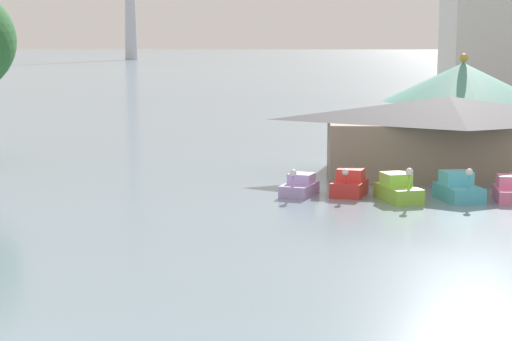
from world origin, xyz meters
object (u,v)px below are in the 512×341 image
(pedal_boat_red, at_px, (350,185))
(pedal_boat_lime, at_px, (398,190))
(pedal_boat_cyan, at_px, (458,189))
(green_roof_pavilion, at_px, (462,99))
(pedal_boat_pink, at_px, (511,191))
(boathouse, at_px, (448,134))
(pedal_boat_lavender, at_px, (300,186))

(pedal_boat_red, bearing_deg, pedal_boat_lime, 77.24)
(pedal_boat_cyan, height_order, green_roof_pavilion, green_roof_pavilion)
(pedal_boat_cyan, xyz_separation_m, pedal_boat_pink, (2.64, -0.05, -0.07))
(pedal_boat_cyan, xyz_separation_m, boathouse, (0.79, 8.15, 1.92))
(pedal_boat_lavender, relative_size, pedal_boat_lime, 0.87)
(pedal_boat_lime, distance_m, boathouse, 9.53)
(pedal_boat_red, bearing_deg, boathouse, 155.18)
(pedal_boat_lime, xyz_separation_m, green_roof_pavilion, (7.14, 22.31, 3.12))
(pedal_boat_red, height_order, boathouse, boathouse)
(pedal_boat_cyan, height_order, boathouse, boathouse)
(pedal_boat_pink, distance_m, boathouse, 8.64)
(pedal_boat_lime, xyz_separation_m, pedal_boat_cyan, (3.08, 0.34, 0.02))
(pedal_boat_lime, bearing_deg, pedal_boat_red, -137.56)
(pedal_boat_lavender, xyz_separation_m, pedal_boat_cyan, (8.09, -0.95, 0.12))
(pedal_boat_lavender, xyz_separation_m, pedal_boat_red, (2.62, 0.03, 0.10))
(pedal_boat_lavender, bearing_deg, pedal_boat_pink, 103.39)
(pedal_boat_lime, bearing_deg, boathouse, 137.02)
(pedal_boat_pink, bearing_deg, boathouse, -162.49)
(pedal_boat_lavender, xyz_separation_m, green_roof_pavilion, (12.15, 21.02, 3.22))
(pedal_boat_lavender, height_order, pedal_boat_cyan, pedal_boat_cyan)
(pedal_boat_lime, xyz_separation_m, boathouse, (3.86, 8.50, 1.94))
(pedal_boat_lavender, bearing_deg, pedal_boat_cyan, 102.01)
(pedal_boat_pink, bearing_deg, green_roof_pavilion, -178.93)
(pedal_boat_lime, distance_m, green_roof_pavilion, 23.63)
(pedal_boat_red, height_order, pedal_boat_cyan, pedal_boat_cyan)
(pedal_boat_cyan, bearing_deg, boathouse, 160.01)
(pedal_boat_lavender, height_order, pedal_boat_lime, pedal_boat_lime)
(pedal_boat_lavender, bearing_deg, boathouse, 147.78)
(pedal_boat_lavender, relative_size, pedal_boat_pink, 1.03)
(pedal_boat_lime, relative_size, green_roof_pavilion, 0.27)
(pedal_boat_red, bearing_deg, pedal_boat_pink, 99.02)
(boathouse, bearing_deg, pedal_boat_cyan, -95.51)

